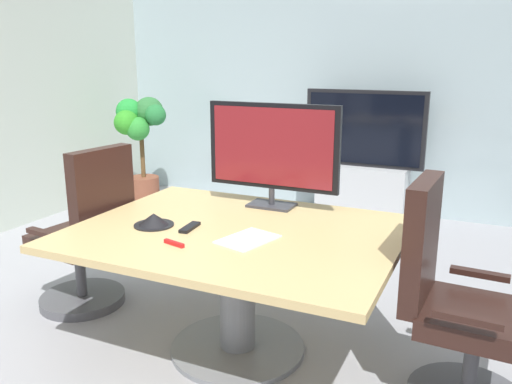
% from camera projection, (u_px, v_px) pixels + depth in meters
% --- Properties ---
extents(ground_plane, '(7.79, 7.79, 0.00)m').
position_uv_depth(ground_plane, '(199.00, 364.00, 2.87)').
color(ground_plane, '#99999E').
extents(wall_back_glass_partition, '(5.79, 0.10, 2.86)m').
position_uv_depth(wall_back_glass_partition, '(362.00, 76.00, 5.50)').
color(wall_back_glass_partition, '#9EB2B7').
rests_on(wall_back_glass_partition, ground).
extents(conference_table, '(1.72, 1.34, 0.73)m').
position_uv_depth(conference_table, '(237.00, 261.00, 2.88)').
color(conference_table, tan).
rests_on(conference_table, ground).
extents(office_chair_left, '(0.62, 0.60, 1.09)m').
position_uv_depth(office_chair_left, '(88.00, 242.00, 3.42)').
color(office_chair_left, '#4C4C51').
rests_on(office_chair_left, ground).
extents(office_chair_right, '(0.61, 0.58, 1.09)m').
position_uv_depth(office_chair_right, '(454.00, 315.00, 2.46)').
color(office_chair_right, '#4C4C51').
rests_on(office_chair_right, ground).
extents(tv_monitor, '(0.84, 0.18, 0.64)m').
position_uv_depth(tv_monitor, '(273.00, 149.00, 3.19)').
color(tv_monitor, '#333338').
rests_on(tv_monitor, conference_table).
extents(wall_display_unit, '(1.20, 0.36, 1.31)m').
position_uv_depth(wall_display_unit, '(362.00, 176.00, 5.37)').
color(wall_display_unit, '#B7BABC').
rests_on(wall_display_unit, ground).
extents(potted_plant, '(0.59, 0.54, 1.19)m').
position_uv_depth(potted_plant, '(140.00, 135.00, 5.85)').
color(potted_plant, brown).
rests_on(potted_plant, ground).
extents(conference_phone, '(0.22, 0.22, 0.07)m').
position_uv_depth(conference_phone, '(154.00, 220.00, 2.89)').
color(conference_phone, black).
rests_on(conference_phone, conference_table).
extents(remote_control, '(0.06, 0.17, 0.02)m').
position_uv_depth(remote_control, '(190.00, 227.00, 2.84)').
color(remote_control, black).
rests_on(remote_control, conference_table).
extents(whiteboard_marker, '(0.13, 0.05, 0.02)m').
position_uv_depth(whiteboard_marker, '(174.00, 243.00, 2.60)').
color(whiteboard_marker, red).
rests_on(whiteboard_marker, conference_table).
extents(paper_notepad, '(0.28, 0.35, 0.01)m').
position_uv_depth(paper_notepad, '(248.00, 239.00, 2.67)').
color(paper_notepad, white).
rests_on(paper_notepad, conference_table).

